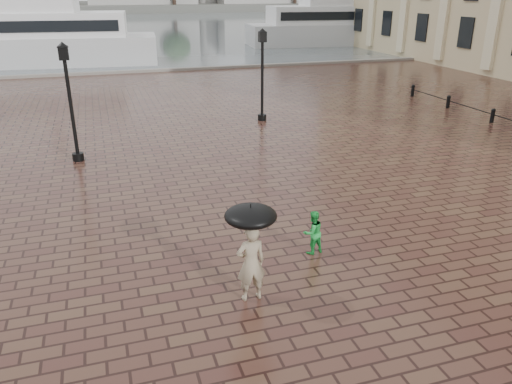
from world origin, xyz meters
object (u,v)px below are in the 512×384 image
street_lamps (95,78)px  ferry_far (351,23)px  ferry_near (8,36)px  adult_pedestrian (251,263)px  child_pedestrian (313,232)px

street_lamps → ferry_far: (30.04, 31.37, 0.14)m
street_lamps → ferry_near: 24.93m
adult_pedestrian → ferry_near: size_ratio=0.07×
street_lamps → child_pedestrian: 15.87m
street_lamps → ferry_far: size_ratio=0.61×
adult_pedestrian → child_pedestrian: size_ratio=1.53×
street_lamps → adult_pedestrian: (2.77, -16.50, -1.44)m
child_pedestrian → ferry_far: ferry_far is taller
child_pedestrian → adult_pedestrian: bearing=24.4°
child_pedestrian → ferry_near: 40.74m
street_lamps → child_pedestrian: bearing=-72.0°
street_lamps → adult_pedestrian: size_ratio=8.68×
adult_pedestrian → child_pedestrian: (2.11, 1.50, -0.31)m
child_pedestrian → ferry_far: (25.16, 46.37, 1.88)m
adult_pedestrian → ferry_far: (27.27, 47.87, 1.57)m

